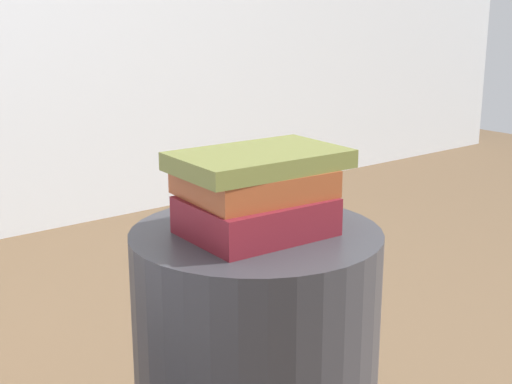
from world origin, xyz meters
TOP-DOWN VIEW (x-y plane):
  - side_table at (0.00, 0.00)m, footprint 0.44×0.44m
  - book_maroon at (-0.01, -0.01)m, footprint 0.24×0.19m
  - book_rust at (0.00, 0.01)m, footprint 0.24×0.21m
  - book_olive at (0.01, 0.00)m, footprint 0.29×0.19m

SIDE VIEW (x-z plane):
  - side_table at x=0.00m, z-range 0.00..0.58m
  - book_maroon at x=-0.01m, z-range 0.58..0.64m
  - book_rust at x=0.00m, z-range 0.64..0.69m
  - book_olive at x=0.01m, z-range 0.69..0.72m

